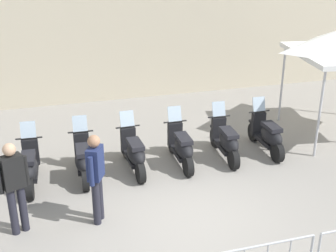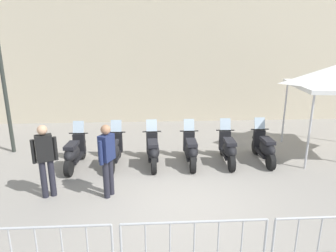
{
  "view_description": "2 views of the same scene",
  "coord_description": "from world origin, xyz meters",
  "px_view_note": "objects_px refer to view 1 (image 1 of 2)",
  "views": [
    {
      "loc": [
        -1.32,
        -6.87,
        4.8
      ],
      "look_at": [
        -0.06,
        2.45,
        0.91
      ],
      "focal_mm": 47.73,
      "sensor_mm": 36.0,
      "label": 1
    },
    {
      "loc": [
        0.28,
        -5.86,
        3.47
      ],
      "look_at": [
        -0.43,
        2.08,
        1.21
      ],
      "focal_mm": 31.6,
      "sensor_mm": 36.0,
      "label": 2
    }
  ],
  "objects_px": {
    "motorcycle_2": "(134,153)",
    "officer_mid_plaza": "(14,183)",
    "motorcycle_0": "(30,167)",
    "motorcycle_1": "(83,159)",
    "motorcycle_5": "(267,135)",
    "motorcycle_4": "(226,141)",
    "motorcycle_3": "(181,147)",
    "officer_by_barriers": "(96,174)"
  },
  "relations": [
    {
      "from": "motorcycle_1",
      "to": "motorcycle_5",
      "type": "bearing_deg",
      "value": 9.12
    },
    {
      "from": "officer_mid_plaza",
      "to": "officer_by_barriers",
      "type": "xyz_separation_m",
      "value": [
        1.38,
        0.15,
        0.0
      ]
    },
    {
      "from": "motorcycle_0",
      "to": "motorcycle_1",
      "type": "xyz_separation_m",
      "value": [
        1.09,
        0.21,
        0.0
      ]
    },
    {
      "from": "motorcycle_0",
      "to": "officer_mid_plaza",
      "type": "relative_size",
      "value": 1.0
    },
    {
      "from": "motorcycle_0",
      "to": "motorcycle_2",
      "type": "relative_size",
      "value": 1.01
    },
    {
      "from": "motorcycle_1",
      "to": "officer_mid_plaza",
      "type": "distance_m",
      "value": 2.19
    },
    {
      "from": "motorcycle_0",
      "to": "motorcycle_3",
      "type": "relative_size",
      "value": 1.0
    },
    {
      "from": "motorcycle_3",
      "to": "officer_by_barriers",
      "type": "distance_m",
      "value": 2.8
    },
    {
      "from": "motorcycle_1",
      "to": "motorcycle_4",
      "type": "relative_size",
      "value": 1.0
    },
    {
      "from": "motorcycle_1",
      "to": "motorcycle_3",
      "type": "distance_m",
      "value": 2.22
    },
    {
      "from": "motorcycle_0",
      "to": "officer_by_barriers",
      "type": "bearing_deg",
      "value": -46.31
    },
    {
      "from": "motorcycle_0",
      "to": "motorcycle_5",
      "type": "xyz_separation_m",
      "value": [
        5.47,
        0.91,
        0.0
      ]
    },
    {
      "from": "motorcycle_0",
      "to": "officer_by_barriers",
      "type": "distance_m",
      "value": 2.12
    },
    {
      "from": "motorcycle_0",
      "to": "motorcycle_4",
      "type": "xyz_separation_m",
      "value": [
        4.38,
        0.71,
        0.0
      ]
    },
    {
      "from": "motorcycle_0",
      "to": "officer_mid_plaza",
      "type": "height_order",
      "value": "officer_mid_plaza"
    },
    {
      "from": "motorcycle_0",
      "to": "motorcycle_5",
      "type": "height_order",
      "value": "same"
    },
    {
      "from": "motorcycle_2",
      "to": "officer_mid_plaza",
      "type": "distance_m",
      "value": 2.99
    },
    {
      "from": "motorcycle_4",
      "to": "officer_by_barriers",
      "type": "bearing_deg",
      "value": -143.44
    },
    {
      "from": "motorcycle_1",
      "to": "motorcycle_5",
      "type": "distance_m",
      "value": 4.44
    },
    {
      "from": "motorcycle_1",
      "to": "motorcycle_3",
      "type": "bearing_deg",
      "value": 8.17
    },
    {
      "from": "motorcycle_5",
      "to": "officer_mid_plaza",
      "type": "xyz_separation_m",
      "value": [
        -5.44,
        -2.55,
        0.53
      ]
    },
    {
      "from": "motorcycle_3",
      "to": "motorcycle_5",
      "type": "bearing_deg",
      "value": 10.07
    },
    {
      "from": "motorcycle_2",
      "to": "officer_by_barriers",
      "type": "distance_m",
      "value": 2.08
    },
    {
      "from": "motorcycle_3",
      "to": "officer_by_barriers",
      "type": "height_order",
      "value": "officer_by_barriers"
    },
    {
      "from": "motorcycle_3",
      "to": "officer_by_barriers",
      "type": "relative_size",
      "value": 1.0
    },
    {
      "from": "motorcycle_0",
      "to": "motorcycle_4",
      "type": "height_order",
      "value": "same"
    },
    {
      "from": "officer_mid_plaza",
      "to": "officer_by_barriers",
      "type": "height_order",
      "value": "same"
    },
    {
      "from": "motorcycle_4",
      "to": "officer_mid_plaza",
      "type": "distance_m",
      "value": 4.96
    },
    {
      "from": "motorcycle_0",
      "to": "motorcycle_3",
      "type": "bearing_deg",
      "value": 9.1
    },
    {
      "from": "motorcycle_1",
      "to": "motorcycle_4",
      "type": "bearing_deg",
      "value": 8.6
    },
    {
      "from": "motorcycle_3",
      "to": "motorcycle_4",
      "type": "bearing_deg",
      "value": 9.48
    },
    {
      "from": "motorcycle_1",
      "to": "motorcycle_5",
      "type": "xyz_separation_m",
      "value": [
        4.38,
        0.7,
        0.0
      ]
    },
    {
      "from": "motorcycle_2",
      "to": "motorcycle_3",
      "type": "xyz_separation_m",
      "value": [
        1.09,
        0.16,
        0.0
      ]
    },
    {
      "from": "motorcycle_1",
      "to": "motorcycle_3",
      "type": "relative_size",
      "value": 1.0
    },
    {
      "from": "officer_by_barriers",
      "to": "officer_mid_plaza",
      "type": "bearing_deg",
      "value": -173.78
    },
    {
      "from": "officer_mid_plaza",
      "to": "motorcycle_4",
      "type": "bearing_deg",
      "value": 28.38
    },
    {
      "from": "motorcycle_1",
      "to": "motorcycle_0",
      "type": "bearing_deg",
      "value": -169.03
    },
    {
      "from": "motorcycle_5",
      "to": "officer_by_barriers",
      "type": "bearing_deg",
      "value": -149.36
    },
    {
      "from": "motorcycle_2",
      "to": "motorcycle_0",
      "type": "bearing_deg",
      "value": -170.39
    },
    {
      "from": "motorcycle_2",
      "to": "motorcycle_3",
      "type": "distance_m",
      "value": 1.1
    },
    {
      "from": "motorcycle_1",
      "to": "motorcycle_2",
      "type": "relative_size",
      "value": 1.01
    },
    {
      "from": "motorcycle_4",
      "to": "officer_mid_plaza",
      "type": "relative_size",
      "value": 1.0
    }
  ]
}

